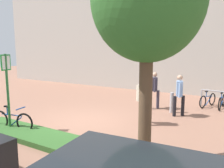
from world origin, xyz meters
TOP-DOWN VIEW (x-y plane):
  - ground_plane at (0.00, 0.00)m, footprint 60.00×60.00m
  - building_facade at (0.00, 8.14)m, footprint 28.00×1.20m
  - planter_strip at (0.68, -2.03)m, footprint 7.00×1.10m
  - tree_sidewalk at (3.42, -2.22)m, footprint 2.28×2.28m
  - parking_sign_post at (-1.53, -2.03)m, footprint 0.08×0.36m
  - bike_at_sign at (-1.48, -1.97)m, footprint 1.66×0.49m
  - bollard_steel at (2.55, 3.00)m, footprint 0.16×0.16m
  - person_shirt_white at (2.06, 0.94)m, footprint 0.60×0.43m
  - person_suited_dark at (1.65, 3.28)m, footprint 0.39×0.57m
  - person_casual_tan at (2.94, 2.66)m, footprint 0.41×0.59m

SIDE VIEW (x-z plane):
  - ground_plane at x=0.00m, z-range 0.00..0.00m
  - planter_strip at x=0.68m, z-range 0.00..0.16m
  - bike_at_sign at x=-1.48m, z-range -0.08..0.78m
  - bollard_steel at x=2.55m, z-range 0.00..0.90m
  - person_shirt_white at x=2.06m, z-range 0.12..1.84m
  - person_suited_dark at x=1.65m, z-range 0.12..1.84m
  - person_casual_tan at x=2.94m, z-range 0.12..1.84m
  - parking_sign_post at x=-1.53m, z-range 0.39..2.99m
  - tree_sidewalk at x=3.42m, z-range 1.19..6.15m
  - building_facade at x=0.00m, z-range 0.00..10.00m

